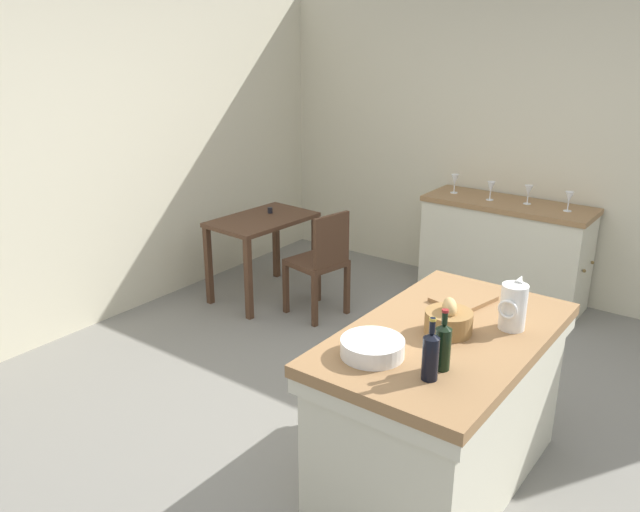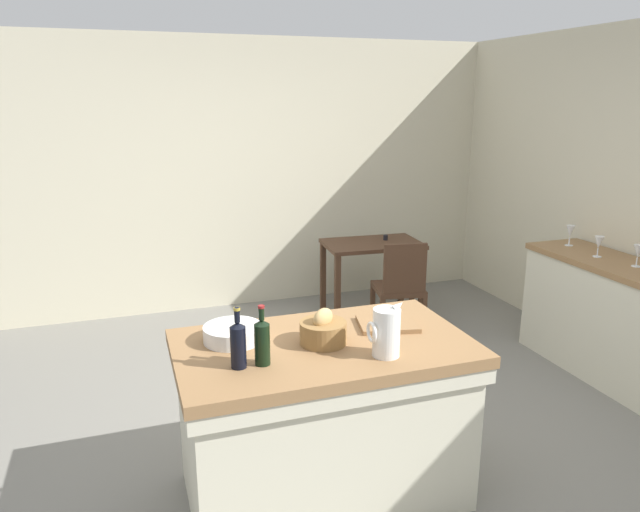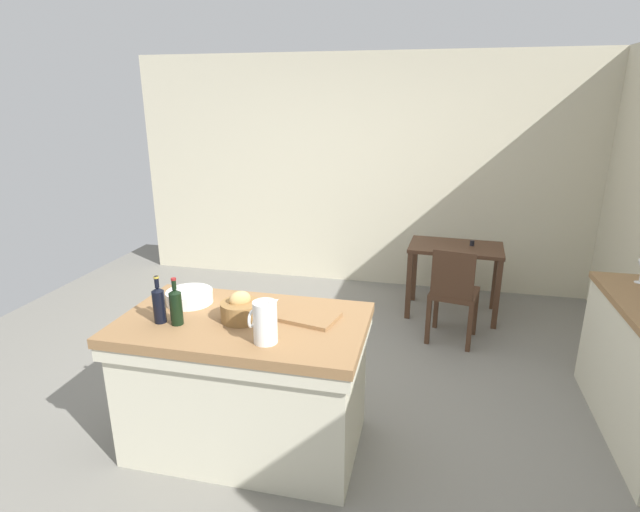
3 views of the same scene
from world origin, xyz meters
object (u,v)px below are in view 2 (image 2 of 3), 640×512
(writing_desk, at_px, (372,254))
(wine_glass_left, at_px, (638,252))
(wash_bowl, at_px, (233,333))
(bread_basket, at_px, (323,331))
(cutting_board, at_px, (388,324))
(wine_glass_right, at_px, (570,232))
(island_table, at_px, (324,414))
(side_cabinet, at_px, (609,318))
(pitcher, at_px, (386,332))
(wine_glass_middle, at_px, (599,243))
(wine_bottle_dark, at_px, (262,341))
(wine_bottle_amber, at_px, (238,343))
(wooden_chair, at_px, (400,287))

(writing_desk, xyz_separation_m, wine_glass_left, (1.22, -1.86, 0.38))
(wash_bowl, relative_size, bread_basket, 1.26)
(cutting_board, bearing_deg, wine_glass_right, 26.86)
(bread_basket, bearing_deg, island_table, 51.89)
(cutting_board, bearing_deg, wash_bowl, 175.15)
(wash_bowl, bearing_deg, side_cabinet, 9.58)
(pitcher, height_order, wine_glass_middle, pitcher)
(island_table, relative_size, wine_glass_middle, 9.25)
(pitcher, distance_m, wine_bottle_dark, 0.58)
(wine_glass_left, distance_m, wine_glass_middle, 0.31)
(writing_desk, height_order, wine_glass_right, wine_glass_right)
(side_cabinet, height_order, wine_glass_middle, wine_glass_middle)
(side_cabinet, bearing_deg, wine_bottle_dark, -164.26)
(writing_desk, xyz_separation_m, cutting_board, (-0.92, -2.28, 0.27))
(pitcher, bearing_deg, wine_bottle_dark, 170.49)
(writing_desk, xyz_separation_m, wine_bottle_dark, (-1.66, -2.52, 0.38))
(wine_bottle_amber, height_order, wine_glass_middle, wine_bottle_amber)
(wooden_chair, relative_size, wine_bottle_amber, 3.13)
(side_cabinet, bearing_deg, wash_bowl, -170.42)
(writing_desk, distance_m, cutting_board, 2.47)
(wooden_chair, xyz_separation_m, wine_glass_left, (1.24, -1.21, 0.51))
(wooden_chair, relative_size, wine_bottle_dark, 3.14)
(writing_desk, bearing_deg, cutting_board, -111.94)
(pitcher, xyz_separation_m, wine_glass_middle, (2.24, 1.05, 0.00))
(side_cabinet, distance_m, wine_bottle_dark, 3.00)
(wine_glass_right, bearing_deg, cutting_board, -153.14)
(writing_desk, xyz_separation_m, pitcher, (-1.09, -2.61, 0.38))
(side_cabinet, bearing_deg, island_table, -165.23)
(wine_glass_left, bearing_deg, island_table, -168.49)
(cutting_board, bearing_deg, island_table, -166.26)
(island_table, distance_m, wine_glass_middle, 2.65)
(bread_basket, bearing_deg, cutting_board, 14.58)
(wine_glass_left, distance_m, wine_glass_right, 0.65)
(wash_bowl, height_order, wine_glass_right, wine_glass_right)
(wooden_chair, bearing_deg, wine_glass_middle, -37.68)
(bread_basket, relative_size, wine_glass_left, 1.48)
(side_cabinet, distance_m, writing_desk, 2.09)
(wine_bottle_dark, relative_size, wine_bottle_amber, 0.99)
(side_cabinet, relative_size, writing_desk, 1.52)
(wash_bowl, distance_m, wine_bottle_dark, 0.33)
(island_table, distance_m, cutting_board, 0.58)
(wash_bowl, xyz_separation_m, wine_glass_left, (2.95, 0.35, 0.08))
(wine_glass_left, height_order, wine_glass_middle, same)
(bread_basket, distance_m, wine_glass_middle, 2.60)
(pitcher, xyz_separation_m, wine_bottle_dark, (-0.57, 0.10, -0.00))
(cutting_board, distance_m, wine_bottle_amber, 0.89)
(cutting_board, relative_size, wine_glass_right, 1.84)
(wine_glass_left, bearing_deg, side_cabinet, 102.52)
(wash_bowl, distance_m, wine_bottle_amber, 0.32)
(wooden_chair, height_order, wine_glass_middle, wine_glass_middle)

